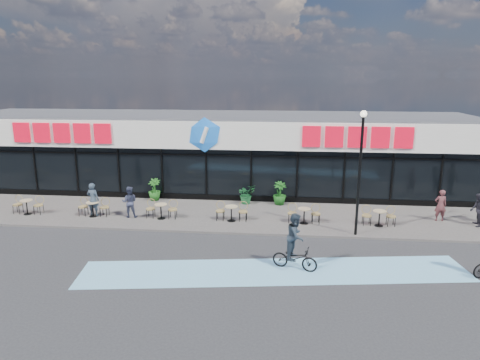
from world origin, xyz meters
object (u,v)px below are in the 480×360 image
Objects in this scene: potted_plant_mid at (246,194)px; pedestrian_c at (440,205)px; cyclist_a at (295,247)px; potted_plant_left at (154,189)px; potted_plant_right at (280,193)px; patron_right at (130,202)px; pedestrian_a at (478,210)px; lamp_post at (360,163)px; patron_left at (93,199)px.

pedestrian_c is (9.47, -1.94, 0.24)m from potted_plant_mid.
potted_plant_mid is 0.49× the size of cyclist_a.
potted_plant_right is at bearing -1.02° from potted_plant_left.
cyclist_a reaches higher than pedestrian_c.
potted_plant_mid is 0.69× the size of patron_right.
pedestrian_a is (9.12, -2.51, 0.15)m from potted_plant_right.
patron_right reaches higher than potted_plant_right.
lamp_post reaches higher than potted_plant_mid.
potted_plant_mid is at bearing 179.57° from potted_plant_right.
potted_plant_left reaches higher than potted_plant_mid.
patron_left reaches higher than potted_plant_left.
pedestrian_a reaches higher than patron_right.
pedestrian_c is at bearing 39.54° from cyclist_a.
patron_right is at bearing -96.69° from potted_plant_left.
potted_plant_mid is 9.67m from pedestrian_c.
potted_plant_left is at bearing -10.17° from pedestrian_c.
potted_plant_mid is 11.22m from pedestrian_a.
patron_left is at bearing 153.56° from cyclist_a.
pedestrian_c reaches higher than potted_plant_left.
pedestrian_a is at bearing 16.29° from lamp_post.
potted_plant_right is 7.85m from patron_right.
patron_left is at bearing 173.92° from lamp_post.
patron_right is 0.99× the size of pedestrian_a.
cyclist_a is at bearing -127.77° from lamp_post.
potted_plant_mid is at bearing -1.22° from potted_plant_left.
cyclist_a is (2.44, -7.74, 0.25)m from potted_plant_mid.
pedestrian_a is at bearing -173.74° from patron_left.
pedestrian_c is (14.63, -2.05, 0.16)m from potted_plant_left.
lamp_post is at bearing 25.67° from pedestrian_c.
patron_left is (-12.54, 1.34, -2.35)m from lamp_post.
pedestrian_a reaches higher than potted_plant_left.
patron_right is (1.85, 0.01, -0.07)m from patron_left.
cyclist_a is (9.80, -4.87, -0.06)m from patron_left.
potted_plant_left is 0.97× the size of potted_plant_right.
potted_plant_mid is at bearing 107.52° from cyclist_a.
pedestrian_c is 0.72× the size of cyclist_a.
pedestrian_c is 9.12m from cyclist_a.
potted_plant_left is 2.99m from patron_right.
potted_plant_left is 5.16m from potted_plant_mid.
pedestrian_a is at bearing 155.72° from pedestrian_c.
lamp_post is at bearing -51.15° from potted_plant_right.
pedestrian_a is at bearing -15.42° from potted_plant_right.
potted_plant_right is 9.60m from patron_left.
potted_plant_left is 1.16× the size of potted_plant_mid.
lamp_post is 6.45m from pedestrian_a.
pedestrian_a is (18.28, 0.34, -0.06)m from patron_left.
lamp_post is at bearing -39.05° from potted_plant_mid.
lamp_post is 11.04m from patron_right.
pedestrian_c is at bearing -101.58° from pedestrian_a.
potted_plant_left is at bearing -121.27° from patron_left.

